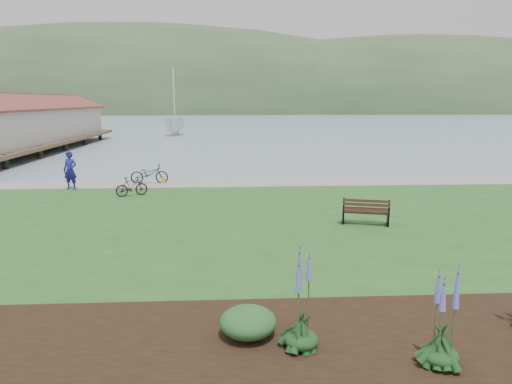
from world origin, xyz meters
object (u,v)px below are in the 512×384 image
park_bench (366,211)px  person (70,167)px  sailboat (175,135)px  bicycle_a (149,174)px

park_bench → person: (-12.68, 7.32, 0.62)m
person → sailboat: bearing=101.8°
park_bench → sailboat: (-12.44, 48.98, -0.89)m
park_bench → bicycle_a: 12.60m
park_bench → sailboat: sailboat is taller
park_bench → person: person is taller
person → sailboat: sailboat is taller
bicycle_a → sailboat: bearing=2.8°
sailboat → park_bench: bearing=-72.2°
park_bench → bicycle_a: bearing=151.8°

